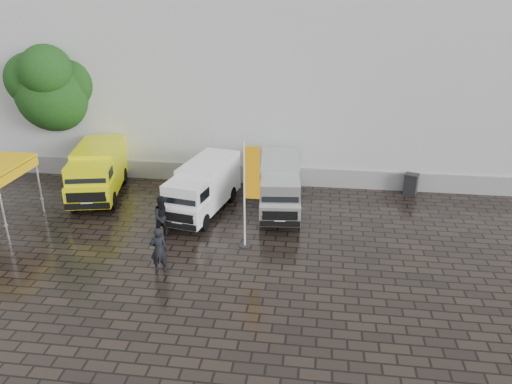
% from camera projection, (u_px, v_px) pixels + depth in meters
% --- Properties ---
extents(ground, '(120.00, 120.00, 0.00)m').
position_uv_depth(ground, '(249.00, 256.00, 20.05)').
color(ground, black).
rests_on(ground, ground).
extents(exhibition_hall, '(44.00, 16.00, 12.00)m').
position_uv_depth(exhibition_hall, '(315.00, 54.00, 32.16)').
color(exhibition_hall, silver).
rests_on(exhibition_hall, ground).
extents(hall_plinth, '(44.00, 0.15, 1.00)m').
position_uv_depth(hall_plinth, '(307.00, 177.00, 26.90)').
color(hall_plinth, gray).
rests_on(hall_plinth, ground).
extents(van_yellow, '(3.22, 5.77, 2.51)m').
position_uv_depth(van_yellow, '(98.00, 173.00, 25.32)').
color(van_yellow, '#DCE00B').
rests_on(van_yellow, ground).
extents(van_white, '(2.79, 5.65, 2.34)m').
position_uv_depth(van_white, '(203.00, 189.00, 23.51)').
color(van_white, white).
rests_on(van_white, ground).
extents(van_silver, '(2.32, 5.57, 2.35)m').
position_uv_depth(van_silver, '(280.00, 187.00, 23.81)').
color(van_silver, silver).
rests_on(van_silver, ground).
extents(flagpole, '(0.88, 0.50, 4.52)m').
position_uv_depth(flagpole, '(249.00, 191.00, 19.85)').
color(flagpole, black).
rests_on(flagpole, ground).
extents(tree, '(4.24, 4.27, 7.61)m').
position_uv_depth(tree, '(54.00, 87.00, 27.42)').
color(tree, black).
rests_on(tree, ground).
extents(wheelie_bin, '(0.85, 0.85, 1.11)m').
position_uv_depth(wheelie_bin, '(411.00, 184.00, 25.81)').
color(wheelie_bin, black).
rests_on(wheelie_bin, ground).
extents(person_front, '(0.75, 0.60, 1.80)m').
position_uv_depth(person_front, '(159.00, 250.00, 18.67)').
color(person_front, black).
rests_on(person_front, ground).
extents(person_tent, '(1.18, 1.14, 1.91)m').
position_uv_depth(person_tent, '(163.00, 217.00, 21.16)').
color(person_tent, black).
rests_on(person_tent, ground).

